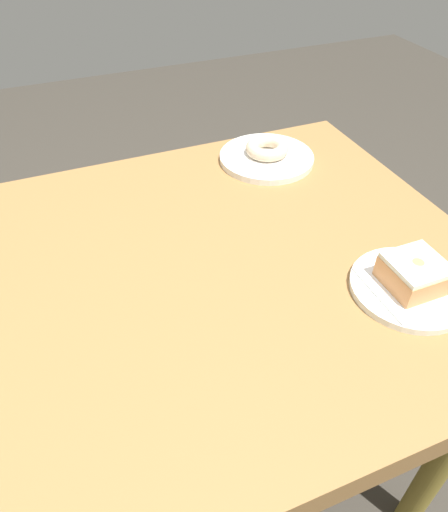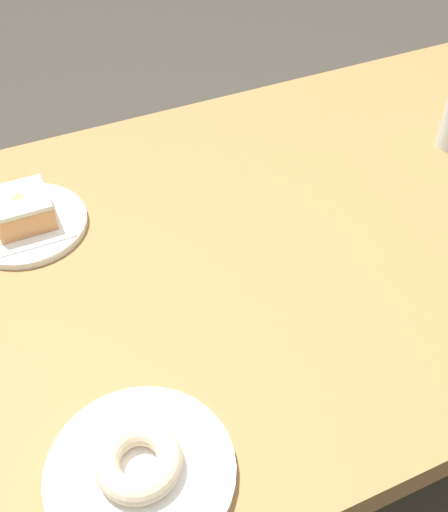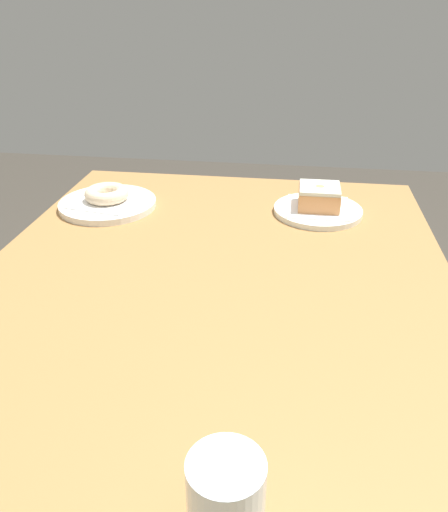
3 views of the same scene
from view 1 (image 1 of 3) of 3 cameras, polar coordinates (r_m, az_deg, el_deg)
ground_plane at (r=1.41m, az=-6.14°, el=-25.04°), size 6.00×6.00×0.00m
table at (r=0.85m, az=-9.27°, el=-6.74°), size 1.21×0.82×0.74m
plate_glazed_square at (r=0.83m, az=21.33°, el=-3.57°), size 0.19×0.19×0.01m
napkin_glazed_square at (r=0.82m, az=21.45°, el=-3.19°), size 0.13×0.13×0.00m
donut_glazed_square at (r=0.81m, az=21.88°, el=-1.92°), size 0.09×0.09×0.05m
plate_sugar_ring at (r=1.11m, az=5.12°, el=11.66°), size 0.21×0.21×0.01m
napkin_sugar_ring at (r=1.11m, az=5.15°, el=12.04°), size 0.16×0.16×0.00m
donut_sugar_ring at (r=1.10m, az=5.20°, el=12.76°), size 0.10×0.10×0.03m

